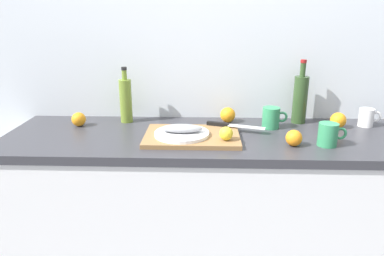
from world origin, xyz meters
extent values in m
cube|color=silver|center=(0.00, 0.33, 1.25)|extent=(3.20, 0.05, 2.50)
cube|color=white|center=(0.00, 0.00, 0.43)|extent=(2.00, 0.58, 0.86)
cube|color=#333338|center=(0.00, 0.00, 0.88)|extent=(2.00, 0.60, 0.04)
cube|color=olive|center=(-0.10, -0.05, 0.91)|extent=(0.44, 0.31, 0.02)
cylinder|color=white|center=(-0.14, -0.07, 0.93)|extent=(0.25, 0.25, 0.01)
ellipsoid|color=gray|center=(-0.14, -0.07, 0.95)|extent=(0.19, 0.08, 0.04)
cube|color=silver|center=(0.17, 0.04, 0.93)|extent=(0.18, 0.09, 0.00)
cube|color=black|center=(0.03, 0.08, 0.93)|extent=(0.11, 0.05, 0.02)
sphere|color=yellow|center=(0.06, -0.13, 0.95)|extent=(0.06, 0.06, 0.06)
cylinder|color=olive|center=(-0.46, 0.20, 1.01)|extent=(0.06, 0.06, 0.23)
cylinder|color=olive|center=(-0.46, 0.20, 1.15)|extent=(0.03, 0.03, 0.05)
cylinder|color=black|center=(-0.46, 0.20, 1.19)|extent=(0.03, 0.03, 0.02)
cylinder|color=#2D4723|center=(0.46, 0.22, 1.02)|extent=(0.07, 0.07, 0.25)
cylinder|color=#2D4723|center=(0.46, 0.22, 1.18)|extent=(0.03, 0.03, 0.07)
cylinder|color=maroon|center=(0.46, 0.22, 1.22)|extent=(0.03, 0.03, 0.02)
cylinder|color=white|center=(0.79, 0.17, 0.95)|extent=(0.07, 0.07, 0.09)
torus|color=white|center=(0.84, 0.17, 0.95)|extent=(0.06, 0.01, 0.06)
cylinder|color=#338C59|center=(0.50, -0.13, 0.95)|extent=(0.08, 0.08, 0.10)
torus|color=#338C59|center=(0.55, -0.13, 0.96)|extent=(0.06, 0.01, 0.06)
cylinder|color=#338C59|center=(0.30, 0.12, 0.95)|extent=(0.09, 0.09, 0.11)
torus|color=#338C59|center=(0.35, 0.12, 0.96)|extent=(0.06, 0.01, 0.06)
sphere|color=orange|center=(0.35, -0.14, 0.94)|extent=(0.07, 0.07, 0.07)
sphere|color=orange|center=(0.64, 0.14, 0.94)|extent=(0.08, 0.08, 0.08)
sphere|color=orange|center=(0.08, 0.21, 0.94)|extent=(0.08, 0.08, 0.08)
sphere|color=orange|center=(-0.69, 0.12, 0.94)|extent=(0.07, 0.07, 0.07)
camera|label=1|loc=(-0.04, -1.64, 1.46)|focal=33.68mm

